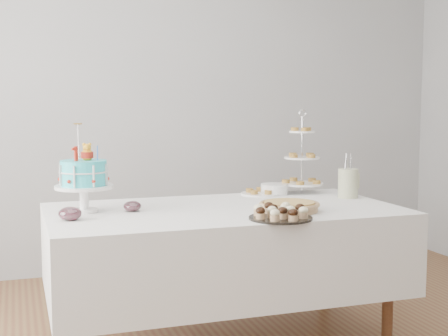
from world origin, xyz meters
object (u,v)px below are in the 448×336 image
object	(u,v)px
table	(224,248)
jam_bowl_a	(70,214)
jam_bowl_b	(132,206)
tiered_stand	(302,158)
pastry_plate	(261,192)
birthday_cake	(84,188)
pie	(289,206)
plate_stack	(274,189)
utensil_pitcher	(348,182)
cupcake_tray	(281,212)

from	to	relation	value
table	jam_bowl_a	bearing A→B (deg)	-173.49
jam_bowl_a	jam_bowl_b	world-z (taller)	jam_bowl_a
tiered_stand	jam_bowl_b	size ratio (longest dim) A/B	5.61
pastry_plate	birthday_cake	bearing A→B (deg)	-165.76
pie	pastry_plate	world-z (taller)	pie
birthday_cake	plate_stack	distance (m)	1.25
plate_stack	birthday_cake	bearing A→B (deg)	-167.34
pastry_plate	utensil_pitcher	xyz separation A→B (m)	(0.46, -0.28, 0.08)
table	pastry_plate	xyz separation A→B (m)	(0.38, 0.40, 0.24)
pie	utensil_pitcher	bearing A→B (deg)	30.83
pie	tiered_stand	world-z (taller)	tiered_stand
pie	jam_bowl_b	bearing A→B (deg)	161.89
jam_bowl_b	jam_bowl_a	bearing A→B (deg)	-155.50
birthday_cake	plate_stack	bearing A→B (deg)	-4.83
table	tiered_stand	distance (m)	0.90
jam_bowl_a	jam_bowl_b	size ratio (longest dim) A/B	1.20
tiered_stand	jam_bowl_a	bearing A→B (deg)	-161.73
table	cupcake_tray	world-z (taller)	cupcake_tray
table	plate_stack	xyz separation A→B (m)	(0.46, 0.39, 0.26)
pastry_plate	jam_bowl_b	distance (m)	0.94
jam_bowl_b	birthday_cake	bearing A→B (deg)	167.19
pie	jam_bowl_a	distance (m)	1.15
birthday_cake	jam_bowl_a	world-z (taller)	birthday_cake
plate_stack	cupcake_tray	bearing A→B (deg)	-111.04
cupcake_tray	jam_bowl_b	world-z (taller)	cupcake_tray
plate_stack	jam_bowl_b	size ratio (longest dim) A/B	1.79
pastry_plate	table	bearing A→B (deg)	-133.33
cupcake_tray	jam_bowl_a	bearing A→B (deg)	163.12
table	pie	distance (m)	0.44
utensil_pitcher	jam_bowl_a	bearing A→B (deg)	-151.89
cupcake_tray	plate_stack	xyz separation A→B (m)	(0.30, 0.79, -0.00)
birthday_cake	jam_bowl_b	xyz separation A→B (m)	(0.25, -0.06, -0.10)
jam_bowl_a	pastry_plate	bearing A→B (deg)	22.16
cupcake_tray	pastry_plate	size ratio (longest dim) A/B	1.28
pie	tiered_stand	bearing A→B (deg)	59.09
tiered_stand	pastry_plate	size ratio (longest dim) A/B	2.14
plate_stack	utensil_pitcher	distance (m)	0.47
birthday_cake	jam_bowl_a	xyz separation A→B (m)	(-0.09, -0.21, -0.10)
birthday_cake	pie	bearing A→B (deg)	-34.38
tiered_stand	pastry_plate	xyz separation A→B (m)	(-0.28, -0.00, -0.21)
pastry_plate	jam_bowl_b	xyz separation A→B (m)	(-0.88, -0.34, 0.01)
pastry_plate	jam_bowl_b	size ratio (longest dim) A/B	2.62
pie	pastry_plate	bearing A→B (deg)	82.76
birthday_cake	tiered_stand	xyz separation A→B (m)	(1.41, 0.29, 0.10)
pie	jam_bowl_a	size ratio (longest dim) A/B	2.85
jam_bowl_a	utensil_pitcher	size ratio (longest dim) A/B	0.42
cupcake_tray	pastry_plate	world-z (taller)	cupcake_tray
table	pastry_plate	world-z (taller)	pastry_plate
table	plate_stack	size ratio (longest dim) A/B	11.23
cupcake_tray	tiered_stand	distance (m)	0.96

